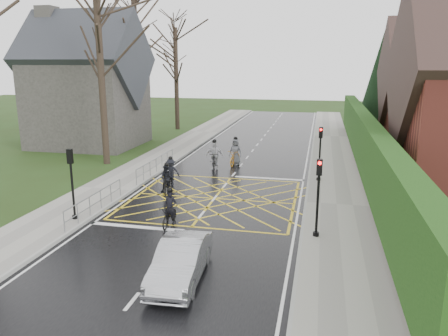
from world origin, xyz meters
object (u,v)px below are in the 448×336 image
at_px(cyclist_back, 167,181).
at_px(cyclist_lead, 235,155).
at_px(cyclist_mid, 171,175).
at_px(car, 180,261).
at_px(cyclist_front, 214,159).
at_px(cyclist_rear, 170,213).

height_order(cyclist_back, cyclist_lead, cyclist_lead).
distance_m(cyclist_back, cyclist_mid, 1.35).
relative_size(cyclist_mid, car, 0.46).
relative_size(cyclist_back, cyclist_front, 0.82).
xyz_separation_m(cyclist_mid, cyclist_front, (1.49, 4.11, 0.12)).
height_order(cyclist_back, car, cyclist_back).
distance_m(cyclist_rear, cyclist_front, 9.93).
relative_size(cyclist_rear, car, 0.44).
relative_size(cyclist_front, car, 0.53).
relative_size(cyclist_back, cyclist_lead, 0.82).
xyz_separation_m(cyclist_lead, car, (1.37, -15.94, -0.03)).
distance_m(cyclist_lead, car, 15.99).
bearing_deg(cyclist_mid, cyclist_lead, 54.52).
xyz_separation_m(cyclist_front, car, (2.43, -14.35, -0.09)).
relative_size(cyclist_back, cyclist_mid, 0.93).
height_order(cyclist_mid, car, cyclist_mid).
bearing_deg(cyclist_front, car, -93.16).
bearing_deg(cyclist_mid, cyclist_rear, -82.27).
height_order(cyclist_mid, cyclist_front, cyclist_front).
xyz_separation_m(cyclist_rear, cyclist_mid, (-2.00, 5.81, 0.07)).
distance_m(cyclist_mid, car, 10.97).
distance_m(cyclist_front, car, 14.56).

